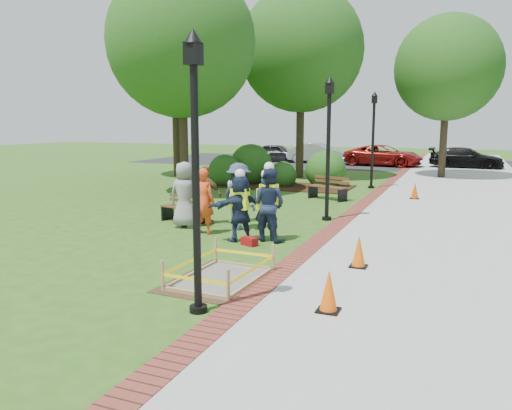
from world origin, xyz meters
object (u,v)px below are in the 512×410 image
at_px(hivis_worker_b, 266,205).
at_px(hivis_worker_c, 269,202).
at_px(bench_near, 183,214).
at_px(wet_concrete_pad, 221,268).
at_px(lamp_near, 195,153).
at_px(cone_front, 329,292).
at_px(hivis_worker_a, 240,205).

height_order(hivis_worker_b, hivis_worker_c, hivis_worker_c).
bearing_deg(bench_near, wet_concrete_pad, -52.32).
bearing_deg(wet_concrete_pad, lamp_near, -76.80).
relative_size(bench_near, hivis_worker_b, 0.85).
relative_size(cone_front, hivis_worker_a, 0.38).
bearing_deg(wet_concrete_pad, hivis_worker_b, 96.64).
bearing_deg(wet_concrete_pad, hivis_worker_a, 107.71).
height_order(bench_near, lamp_near, lamp_near).
height_order(cone_front, hivis_worker_c, hivis_worker_c).
bearing_deg(hivis_worker_b, cone_front, -57.31).
height_order(wet_concrete_pad, hivis_worker_b, hivis_worker_b).
xyz_separation_m(hivis_worker_a, hivis_worker_c, (0.66, 0.26, 0.07)).
relative_size(hivis_worker_a, hivis_worker_b, 1.01).
bearing_deg(wet_concrete_pad, hivis_worker_c, 95.31).
bearing_deg(hivis_worker_c, bench_near, 158.71).
bearing_deg(bench_near, cone_front, -42.85).
height_order(wet_concrete_pad, lamp_near, lamp_near).
bearing_deg(lamp_near, bench_near, 122.45).
height_order(wet_concrete_pad, hivis_worker_a, hivis_worker_a).
xyz_separation_m(cone_front, hivis_worker_b, (-2.63, 4.10, 0.56)).
xyz_separation_m(wet_concrete_pad, hivis_worker_b, (-0.39, 3.31, 0.66)).
height_order(cone_front, hivis_worker_b, hivis_worker_b).
xyz_separation_m(cone_front, hivis_worker_a, (-3.22, 3.83, 0.57)).
relative_size(wet_concrete_pad, hivis_worker_a, 1.31).
bearing_deg(hivis_worker_a, cone_front, -49.96).
distance_m(bench_near, hivis_worker_a, 3.03).
relative_size(bench_near, hivis_worker_a, 0.84).
xyz_separation_m(bench_near, cone_front, (5.76, -5.34, 0.08)).
bearing_deg(bench_near, hivis_worker_b, -21.62).
xyz_separation_m(bench_near, hivis_worker_c, (3.20, -1.25, 0.72)).
distance_m(bench_near, lamp_near, 7.56).
relative_size(hivis_worker_a, hivis_worker_c, 0.91).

